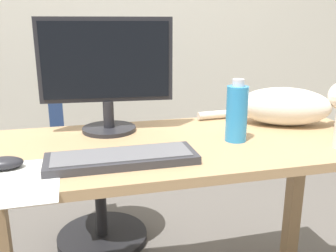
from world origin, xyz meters
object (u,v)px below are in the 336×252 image
object	(u,v)px
monitor	(107,71)
cat	(290,105)
office_chair	(89,172)
keyboard	(122,158)
water_bottle	(237,113)
computer_mouse	(3,163)

from	to	relation	value
monitor	cat	world-z (taller)	monitor
cat	office_chair	bearing A→B (deg)	144.83
keyboard	water_bottle	world-z (taller)	water_bottle
water_bottle	monitor	bearing A→B (deg)	151.46
monitor	office_chair	bearing A→B (deg)	99.16
keyboard	water_bottle	bearing A→B (deg)	14.98
monitor	water_bottle	world-z (taller)	monitor
office_chair	monitor	size ratio (longest dim) A/B	1.95
computer_mouse	cat	bearing A→B (deg)	11.81
monitor	keyboard	bearing A→B (deg)	-89.26
monitor	computer_mouse	size ratio (longest dim) A/B	4.37
keyboard	cat	xyz separation A→B (m)	(0.70, 0.24, 0.07)
keyboard	water_bottle	distance (m)	0.43
computer_mouse	water_bottle	distance (m)	0.75
cat	monitor	bearing A→B (deg)	172.68
keyboard	cat	distance (m)	0.74
office_chair	keyboard	distance (m)	0.87
water_bottle	computer_mouse	bearing A→B (deg)	-173.77
water_bottle	keyboard	bearing A→B (deg)	-165.02
cat	computer_mouse	size ratio (longest dim) A/B	5.06
office_chair	water_bottle	size ratio (longest dim) A/B	4.37
computer_mouse	keyboard	bearing A→B (deg)	-5.06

